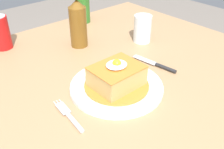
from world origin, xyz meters
TOP-DOWN VIEW (x-y plane):
  - dining_table at (0.00, 0.00)m, footprint 1.16×0.95m
  - main_plate at (-0.03, -0.10)m, footprint 0.27×0.27m
  - sandwich_meal at (-0.03, -0.10)m, footprint 0.19×0.19m
  - fork at (-0.20, -0.12)m, footprint 0.03×0.14m
  - knife at (0.16, -0.11)m, footprint 0.04×0.17m
  - soda_can at (-0.17, 0.38)m, footprint 0.07×0.07m
  - beer_bottle_amber at (0.06, 0.20)m, footprint 0.06×0.06m
  - beer_bottle_green at (0.22, 0.39)m, footprint 0.06×0.06m
  - drinking_glass at (0.27, 0.07)m, footprint 0.07×0.07m

SIDE VIEW (x-z plane):
  - dining_table at x=0.00m, z-range 0.26..0.98m
  - fork at x=-0.20m, z-range 0.72..0.73m
  - knife at x=0.16m, z-range 0.72..0.73m
  - main_plate at x=-0.03m, z-range 0.72..0.74m
  - sandwich_meal at x=-0.03m, z-range 0.72..0.81m
  - drinking_glass at x=0.27m, z-range 0.72..0.82m
  - soda_can at x=-0.17m, z-range 0.72..0.85m
  - beer_bottle_amber at x=0.06m, z-range 0.69..0.96m
  - beer_bottle_green at x=0.22m, z-range 0.69..0.96m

